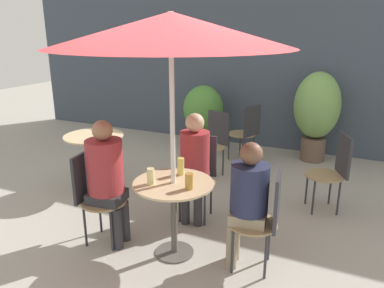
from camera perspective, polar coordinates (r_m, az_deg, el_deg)
ground_plane at (r=3.61m, az=-5.25°, el=-17.67°), size 20.00×20.00×0.00m
storefront_wall at (r=6.66m, az=11.81°, el=12.11°), size 10.00×0.06×3.00m
cafe_table_near at (r=3.46m, az=-2.81°, el=-8.34°), size 0.73×0.73×0.73m
cafe_table_far at (r=5.06m, az=-14.64°, el=-0.36°), size 0.77×0.77×0.73m
bistro_chair_0 at (r=3.31m, az=11.08°, el=-10.36°), size 0.45×0.44×0.92m
bistro_chair_1 at (r=4.19m, az=0.97°, el=-3.94°), size 0.44×0.45×0.92m
bistro_chair_2 at (r=3.81m, az=-14.75°, el=-6.84°), size 0.45×0.44×0.92m
bistro_chair_3 at (r=5.96m, az=8.39°, el=2.34°), size 0.48×0.47×0.92m
bistro_chair_4 at (r=4.59m, az=20.84°, el=-3.22°), size 0.49×0.47×0.92m
bistro_chair_5 at (r=5.38m, az=3.40°, el=0.86°), size 0.46×0.48×0.92m
seated_person_0 at (r=3.26m, az=8.46°, el=-7.71°), size 0.35×0.33×1.17m
seated_person_1 at (r=3.99m, az=0.38°, el=-2.27°), size 0.32×0.34×1.22m
seated_person_2 at (r=3.65m, az=-12.87°, el=-4.39°), size 0.37×0.35×1.26m
beer_glass_0 at (r=3.23m, az=-0.45°, el=-5.71°), size 0.07×0.07×0.14m
beer_glass_1 at (r=3.54m, az=-1.72°, el=-3.41°), size 0.06×0.06×0.17m
beer_glass_2 at (r=3.35m, az=-6.31°, el=-4.90°), size 0.07×0.07×0.15m
potted_plant_0 at (r=6.56m, az=1.71°, el=4.56°), size 0.69×0.69×1.12m
potted_plant_1 at (r=6.20m, az=18.47°, el=5.00°), size 0.71×0.71×1.43m
umbrella at (r=3.12m, az=-3.23°, el=16.91°), size 2.02×2.02×2.19m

